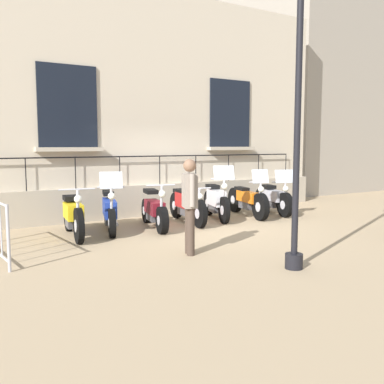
{
  "coord_description": "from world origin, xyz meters",
  "views": [
    {
      "loc": [
        8.73,
        -5.44,
        1.94
      ],
      "look_at": [
        -0.23,
        0.0,
        0.8
      ],
      "focal_mm": 40.64,
      "sensor_mm": 36.0,
      "label": 1
    }
  ],
  "objects_px": {
    "motorcycle_yellow": "(73,216)",
    "motorcycle_white": "(216,201)",
    "motorcycle_blue": "(110,212)",
    "motorcycle_maroon": "(154,211)",
    "pedestrian_standing": "(190,201)",
    "motorcycle_orange": "(247,201)",
    "lamppost": "(299,64)",
    "motorcycle_red": "(187,205)",
    "motorcycle_silver": "(273,199)"
  },
  "relations": [
    {
      "from": "motorcycle_yellow",
      "to": "motorcycle_white",
      "type": "bearing_deg",
      "value": 93.38
    },
    {
      "from": "motorcycle_blue",
      "to": "motorcycle_maroon",
      "type": "xyz_separation_m",
      "value": [
        0.2,
        1.02,
        -0.04
      ]
    },
    {
      "from": "motorcycle_white",
      "to": "pedestrian_standing",
      "type": "bearing_deg",
      "value": -41.76
    },
    {
      "from": "motorcycle_orange",
      "to": "lamppost",
      "type": "distance_m",
      "value": 5.75
    },
    {
      "from": "motorcycle_red",
      "to": "lamppost",
      "type": "distance_m",
      "value": 5.17
    },
    {
      "from": "motorcycle_orange",
      "to": "pedestrian_standing",
      "type": "height_order",
      "value": "pedestrian_standing"
    },
    {
      "from": "motorcycle_yellow",
      "to": "pedestrian_standing",
      "type": "xyz_separation_m",
      "value": [
        2.54,
        1.34,
        0.52
      ]
    },
    {
      "from": "motorcycle_maroon",
      "to": "pedestrian_standing",
      "type": "distance_m",
      "value": 2.68
    },
    {
      "from": "motorcycle_blue",
      "to": "motorcycle_silver",
      "type": "height_order",
      "value": "motorcycle_blue"
    },
    {
      "from": "motorcycle_maroon",
      "to": "lamppost",
      "type": "relative_size",
      "value": 0.41
    },
    {
      "from": "motorcycle_blue",
      "to": "motorcycle_silver",
      "type": "distance_m",
      "value": 4.83
    },
    {
      "from": "motorcycle_yellow",
      "to": "motorcycle_white",
      "type": "relative_size",
      "value": 1.09
    },
    {
      "from": "lamppost",
      "to": "motorcycle_red",
      "type": "bearing_deg",
      "value": 171.74
    },
    {
      "from": "motorcycle_white",
      "to": "pedestrian_standing",
      "type": "distance_m",
      "value": 3.73
    },
    {
      "from": "motorcycle_red",
      "to": "motorcycle_orange",
      "type": "xyz_separation_m",
      "value": [
        -0.01,
        1.92,
        -0.02
      ]
    },
    {
      "from": "motorcycle_silver",
      "to": "motorcycle_white",
      "type": "bearing_deg",
      "value": -92.1
    },
    {
      "from": "motorcycle_red",
      "to": "pedestrian_standing",
      "type": "relative_size",
      "value": 1.29
    },
    {
      "from": "motorcycle_orange",
      "to": "motorcycle_silver",
      "type": "bearing_deg",
      "value": 85.67
    },
    {
      "from": "motorcycle_orange",
      "to": "motorcycle_maroon",
      "type": "bearing_deg",
      "value": -86.06
    },
    {
      "from": "motorcycle_white",
      "to": "lamppost",
      "type": "height_order",
      "value": "lamppost"
    },
    {
      "from": "motorcycle_white",
      "to": "lamppost",
      "type": "relative_size",
      "value": 0.39
    },
    {
      "from": "motorcycle_maroon",
      "to": "pedestrian_standing",
      "type": "bearing_deg",
      "value": -12.47
    },
    {
      "from": "motorcycle_maroon",
      "to": "pedestrian_standing",
      "type": "height_order",
      "value": "pedestrian_standing"
    },
    {
      "from": "motorcycle_orange",
      "to": "motorcycle_silver",
      "type": "distance_m",
      "value": 0.88
    },
    {
      "from": "motorcycle_maroon",
      "to": "lamppost",
      "type": "xyz_separation_m",
      "value": [
        4.18,
        0.38,
        2.75
      ]
    },
    {
      "from": "motorcycle_red",
      "to": "motorcycle_silver",
      "type": "distance_m",
      "value": 2.79
    },
    {
      "from": "motorcycle_yellow",
      "to": "motorcycle_red",
      "type": "height_order",
      "value": "motorcycle_yellow"
    },
    {
      "from": "motorcycle_maroon",
      "to": "motorcycle_yellow",
      "type": "bearing_deg",
      "value": -89.4
    },
    {
      "from": "motorcycle_white",
      "to": "motorcycle_maroon",
      "type": "bearing_deg",
      "value": -83.85
    },
    {
      "from": "motorcycle_white",
      "to": "motorcycle_silver",
      "type": "height_order",
      "value": "motorcycle_white"
    },
    {
      "from": "motorcycle_blue",
      "to": "motorcycle_red",
      "type": "xyz_separation_m",
      "value": [
        0.01,
        2.03,
        0.01
      ]
    },
    {
      "from": "motorcycle_blue",
      "to": "lamppost",
      "type": "relative_size",
      "value": 0.41
    },
    {
      "from": "motorcycle_red",
      "to": "motorcycle_white",
      "type": "distance_m",
      "value": 0.89
    },
    {
      "from": "motorcycle_blue",
      "to": "motorcycle_silver",
      "type": "relative_size",
      "value": 1.06
    },
    {
      "from": "motorcycle_blue",
      "to": "motorcycle_white",
      "type": "bearing_deg",
      "value": 90.17
    },
    {
      "from": "motorcycle_maroon",
      "to": "motorcycle_silver",
      "type": "bearing_deg",
      "value": 92.03
    },
    {
      "from": "motorcycle_red",
      "to": "motorcycle_orange",
      "type": "bearing_deg",
      "value": 90.4
    },
    {
      "from": "motorcycle_yellow",
      "to": "motorcycle_red",
      "type": "xyz_separation_m",
      "value": [
        -0.21,
        2.92,
        0.0
      ]
    },
    {
      "from": "motorcycle_blue",
      "to": "pedestrian_standing",
      "type": "height_order",
      "value": "pedestrian_standing"
    },
    {
      "from": "motorcycle_blue",
      "to": "motorcycle_silver",
      "type": "bearing_deg",
      "value": 89.28
    },
    {
      "from": "motorcycle_yellow",
      "to": "motorcycle_red",
      "type": "relative_size",
      "value": 0.97
    },
    {
      "from": "motorcycle_blue",
      "to": "lamppost",
      "type": "distance_m",
      "value": 5.33
    },
    {
      "from": "motorcycle_red",
      "to": "lamppost",
      "type": "relative_size",
      "value": 0.44
    },
    {
      "from": "motorcycle_silver",
      "to": "motorcycle_maroon",
      "type": "bearing_deg",
      "value": -87.97
    },
    {
      "from": "motorcycle_maroon",
      "to": "motorcycle_red",
      "type": "relative_size",
      "value": 0.94
    },
    {
      "from": "motorcycle_orange",
      "to": "motorcycle_blue",
      "type": "bearing_deg",
      "value": -89.92
    },
    {
      "from": "motorcycle_yellow",
      "to": "pedestrian_standing",
      "type": "relative_size",
      "value": 1.25
    },
    {
      "from": "motorcycle_orange",
      "to": "lamppost",
      "type": "relative_size",
      "value": 0.44
    },
    {
      "from": "motorcycle_orange",
      "to": "pedestrian_standing",
      "type": "bearing_deg",
      "value": -51.7
    },
    {
      "from": "motorcycle_blue",
      "to": "motorcycle_red",
      "type": "distance_m",
      "value": 2.03
    }
  ]
}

